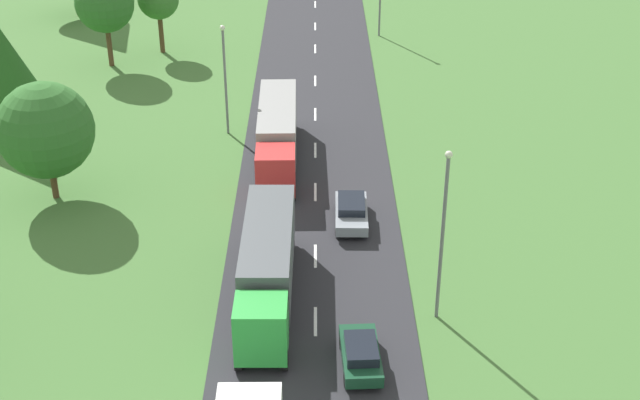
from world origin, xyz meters
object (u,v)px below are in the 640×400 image
(truck_second, at_px, (267,265))
(lamppost_third, at_px, (225,74))
(truck_third, at_px, (277,133))
(lamppost_second, at_px, (443,229))
(tree_birch, at_px, (45,130))
(car_third, at_px, (361,354))
(car_fourth, at_px, (351,211))
(tree_ash, at_px, (104,3))
(tree_pine, at_px, (1,58))

(truck_second, distance_m, lamppost_third, 21.30)
(truck_third, relative_size, lamppost_second, 1.34)
(tree_birch, bearing_deg, car_third, -42.07)
(car_fourth, distance_m, tree_ash, 33.88)
(lamppost_second, bearing_deg, truck_second, 170.10)
(lamppost_second, distance_m, lamppost_third, 25.54)
(car_fourth, distance_m, tree_birch, 19.14)
(car_third, distance_m, tree_ash, 45.19)
(lamppost_third, height_order, tree_birch, lamppost_third)
(truck_second, distance_m, tree_pine, 28.52)
(lamppost_third, bearing_deg, car_fourth, -56.89)
(lamppost_second, relative_size, tree_birch, 1.22)
(car_fourth, xyz_separation_m, tree_pine, (-23.90, 12.84, 5.00))
(tree_ash, bearing_deg, car_fourth, -53.90)
(car_third, bearing_deg, truck_third, 102.05)
(car_fourth, bearing_deg, lamppost_third, 123.11)
(car_third, bearing_deg, tree_birch, 137.93)
(lamppost_second, xyz_separation_m, tree_pine, (-27.86, 22.16, 0.70))
(truck_second, distance_m, tree_ash, 38.24)
(truck_third, relative_size, car_third, 3.04)
(tree_birch, bearing_deg, lamppost_third, 43.95)
(truck_second, distance_m, truck_third, 16.28)
(truck_second, xyz_separation_m, tree_ash, (-15.18, 34.94, 3.33))
(car_fourth, distance_m, tree_pine, 27.59)
(lamppost_second, relative_size, lamppost_third, 1.15)
(tree_ash, bearing_deg, tree_birch, -86.85)
(lamppost_third, bearing_deg, lamppost_second, -60.88)
(lamppost_third, relative_size, tree_ash, 1.01)
(tree_birch, distance_m, tree_ash, 23.81)
(tree_pine, bearing_deg, car_third, -47.59)
(car_third, height_order, lamppost_third, lamppost_third)
(tree_birch, distance_m, tree_pine, 11.00)
(car_fourth, bearing_deg, tree_pine, 151.76)
(lamppost_third, relative_size, tree_birch, 1.06)
(car_fourth, bearing_deg, tree_ash, 126.10)
(truck_second, xyz_separation_m, car_third, (4.54, -5.44, -1.35))
(truck_second, height_order, lamppost_second, lamppost_second)
(truck_second, relative_size, truck_third, 0.96)
(car_third, bearing_deg, tree_pine, 132.41)
(truck_second, relative_size, tree_pine, 1.40)
(truck_third, height_order, tree_birch, tree_birch)
(tree_pine, bearing_deg, tree_ash, 73.86)
(lamppost_third, xyz_separation_m, tree_pine, (-15.44, -0.15, 1.31))
(lamppost_second, height_order, tree_pine, lamppost_second)
(tree_birch, xyz_separation_m, tree_pine, (-5.44, 9.49, 1.20))
(tree_birch, bearing_deg, tree_pine, 119.82)
(truck_third, xyz_separation_m, tree_pine, (-19.22, 4.39, 3.73))
(lamppost_second, bearing_deg, tree_pine, 141.50)
(tree_pine, xyz_separation_m, tree_ash, (4.13, 14.27, -0.33))
(tree_ash, bearing_deg, lamppost_third, -51.33)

